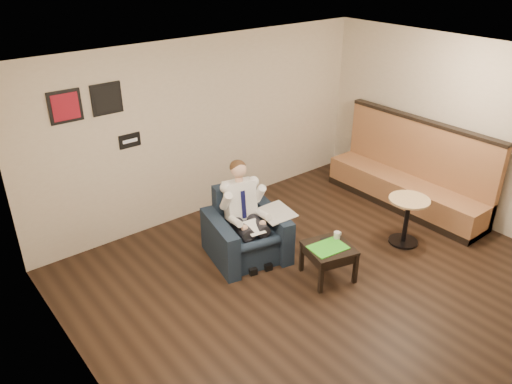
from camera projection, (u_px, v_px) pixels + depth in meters
ground at (342, 294)px, 6.34m from camera, size 6.00×6.00×0.00m
wall_back at (207, 128)px, 7.79m from camera, size 6.00×0.02×2.80m
wall_left at (102, 303)px, 4.04m from camera, size 0.02×6.00×2.80m
wall_right at (489, 139)px, 7.37m from camera, size 0.02×6.00×2.80m
ceiling at (364, 75)px, 5.07m from camera, size 6.00×6.00×0.02m
seating_sign at (130, 141)px, 7.02m from camera, size 0.32×0.02×0.20m
art_print_left at (65, 107)px, 6.28m from camera, size 0.42×0.03×0.42m
art_print_right at (107, 99)px, 6.58m from camera, size 0.42×0.03×0.42m
armchair at (246, 226)px, 6.90m from camera, size 1.18×1.18×0.96m
seated_man at (250, 219)px, 6.72m from camera, size 0.82×1.05×1.32m
lap_papers at (254, 227)px, 6.67m from camera, size 0.26×0.34×0.01m
newspaper at (276, 213)px, 6.90m from camera, size 0.50×0.58×0.01m
side_table at (328, 261)px, 6.58m from camera, size 0.71×0.71×0.47m
green_folder at (328, 247)px, 6.44m from camera, size 0.51×0.39×0.01m
coffee_mug at (337, 235)px, 6.62m from camera, size 0.11×0.11×0.10m
smartphone at (326, 239)px, 6.62m from camera, size 0.16×0.13×0.01m
banquette at (408, 166)px, 8.15m from camera, size 0.67×2.81×1.44m
cafe_table at (406, 221)px, 7.27m from camera, size 0.60×0.60×0.73m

